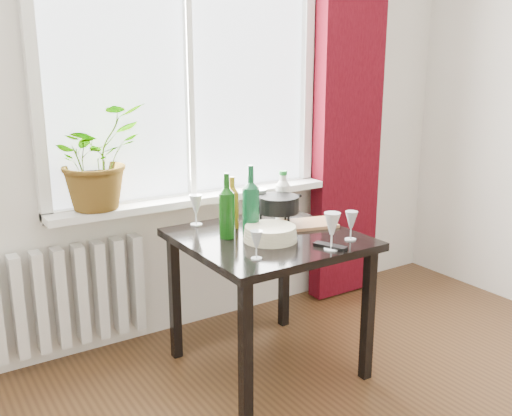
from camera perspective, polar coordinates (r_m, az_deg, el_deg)
window at (r=3.30m, az=-6.92°, el=14.43°), size 1.72×0.08×1.62m
windowsill at (r=3.33m, az=-5.99°, el=0.97°), size 1.72×0.20×0.04m
curtain at (r=3.86m, az=9.24°, el=9.84°), size 0.50×0.12×2.56m
radiator at (r=3.24m, az=-18.03°, el=-8.35°), size 0.80×0.10×0.55m
table at (r=2.93m, az=1.23°, el=-4.48°), size 0.85×0.85×0.74m
potted_plant at (r=3.07m, az=-15.80°, el=4.95°), size 0.62×0.58×0.55m
wine_bottle_left at (r=2.82m, az=-2.94°, el=0.29°), size 0.09×0.09×0.34m
wine_bottle_right at (r=2.86m, az=-0.52°, el=0.81°), size 0.11×0.11×0.37m
bottle_amber at (r=3.00m, az=-2.39°, el=0.63°), size 0.09×0.09×0.28m
cleaning_bottle at (r=3.14m, az=2.70°, el=1.27°), size 0.09×0.09×0.28m
wineglass_front_right at (r=2.68m, az=7.59°, el=-2.29°), size 0.10×0.10×0.18m
wineglass_far_right at (r=2.84m, az=9.49°, el=-1.72°), size 0.09×0.09×0.15m
wineglass_back_center at (r=3.10m, az=0.34°, el=0.26°), size 0.09×0.09×0.19m
wineglass_back_left at (r=3.07m, az=-6.03°, el=-0.17°), size 0.09×0.09×0.17m
wineglass_front_left at (r=2.54m, az=0.04°, el=-3.70°), size 0.07×0.07×0.13m
plate_stack at (r=2.81m, az=1.43°, el=-2.56°), size 0.35×0.35×0.07m
fondue_pot at (r=3.02m, az=2.24°, el=-0.35°), size 0.30×0.28×0.17m
tv_remote at (r=2.73m, az=7.44°, el=-3.82°), size 0.10×0.17×0.02m
cutting_board at (r=3.08m, az=5.01°, el=-1.61°), size 0.35×0.27×0.02m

